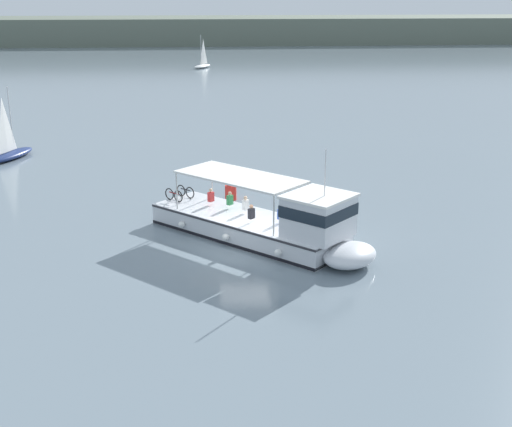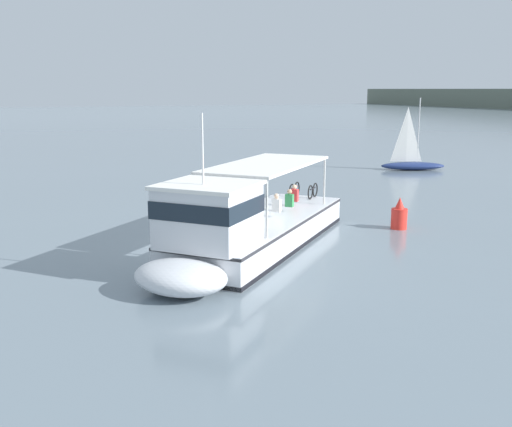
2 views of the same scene
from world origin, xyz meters
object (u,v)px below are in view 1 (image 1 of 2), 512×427
(sailboat_horizon_west, at_px, (202,65))
(sailboat_off_stern, at_px, (11,152))
(channel_buoy, at_px, (231,191))
(ferry_main, at_px, (272,225))

(sailboat_horizon_west, bearing_deg, sailboat_off_stern, -103.77)
(channel_buoy, bearing_deg, sailboat_horizon_west, 90.36)
(sailboat_off_stern, bearing_deg, sailboat_horizon_west, 76.23)
(ferry_main, distance_m, sailboat_horizon_west, 83.31)
(sailboat_horizon_west, height_order, channel_buoy, sailboat_horizon_west)
(ferry_main, bearing_deg, sailboat_horizon_west, 91.44)
(sailboat_horizon_west, relative_size, channel_buoy, 3.86)
(sailboat_horizon_west, xyz_separation_m, sailboat_off_stern, (-15.51, -63.30, 0.00))
(ferry_main, relative_size, sailboat_horizon_west, 2.07)
(ferry_main, distance_m, channel_buoy, 7.99)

